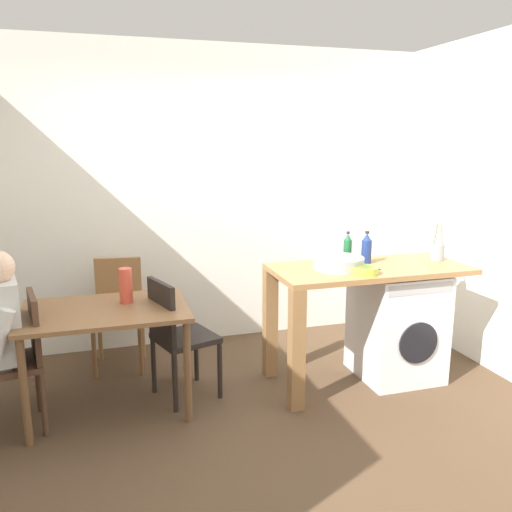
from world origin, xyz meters
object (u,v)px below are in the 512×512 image
at_px(chair_spare_by_wall, 119,306).
at_px(washing_machine, 397,324).
at_px(dining_table, 106,322).
at_px(chair_opposite, 176,332).
at_px(bottle_squat_brown, 367,249).
at_px(utensil_crock, 437,251).
at_px(vase, 126,286).
at_px(bottle_tall_green, 348,248).
at_px(chair_person_seat, 19,355).
at_px(mixing_bowl, 364,270).

bearing_deg(chair_spare_by_wall, washing_machine, 165.24).
distance_m(dining_table, chair_opposite, 0.50).
xyz_separation_m(bottle_squat_brown, utensil_crock, (0.60, -0.06, -0.05)).
distance_m(bottle_squat_brown, vase, 1.84).
bearing_deg(vase, chair_spare_by_wall, 93.42).
height_order(dining_table, bottle_tall_green, bottle_tall_green).
distance_m(chair_opposite, washing_machine, 1.74).
xyz_separation_m(dining_table, utensil_crock, (2.58, -0.04, 0.35)).
height_order(chair_opposite, vase, vase).
bearing_deg(chair_opposite, washing_machine, 68.19).
relative_size(chair_person_seat, washing_machine, 1.05).
distance_m(chair_spare_by_wall, utensil_crock, 2.65).
relative_size(chair_spare_by_wall, mixing_bowl, 4.57).
height_order(chair_person_seat, mixing_bowl, mixing_bowl).
distance_m(dining_table, washing_machine, 2.23).
bearing_deg(washing_machine, chair_person_seat, 179.94).
distance_m(chair_person_seat, washing_machine, 2.76).
xyz_separation_m(dining_table, mixing_bowl, (1.80, -0.29, 0.31)).
bearing_deg(vase, bottle_tall_green, 0.11).
bearing_deg(dining_table, chair_spare_by_wall, 81.93).
distance_m(chair_person_seat, mixing_bowl, 2.40).
height_order(chair_opposite, bottle_tall_green, bottle_tall_green).
bearing_deg(chair_opposite, mixing_bowl, 58.64).
distance_m(washing_machine, bottle_squat_brown, 0.66).
height_order(dining_table, chair_person_seat, chair_person_seat).
distance_m(washing_machine, mixing_bowl, 0.70).
bearing_deg(bottle_squat_brown, mixing_bowl, -120.36).
relative_size(chair_spare_by_wall, washing_machine, 1.05).
bearing_deg(bottle_tall_green, chair_opposite, -176.83).
xyz_separation_m(washing_machine, utensil_crock, (0.37, 0.05, 0.56)).
xyz_separation_m(chair_person_seat, vase, (0.70, 0.19, 0.36)).
xyz_separation_m(chair_person_seat, bottle_tall_green, (2.40, 0.19, 0.52)).
bearing_deg(mixing_bowl, bottle_squat_brown, 59.64).
bearing_deg(vase, dining_table, -146.31).
distance_m(chair_spare_by_wall, mixing_bowl, 2.04).
height_order(chair_spare_by_wall, bottle_squat_brown, bottle_squat_brown).
xyz_separation_m(washing_machine, mixing_bowl, (-0.42, -0.20, 0.52)).
bearing_deg(dining_table, chair_person_seat, -171.06).
xyz_separation_m(chair_spare_by_wall, washing_machine, (2.11, -0.86, -0.08)).
bearing_deg(mixing_bowl, bottle_tall_green, 81.44).
relative_size(chair_person_seat, chair_opposite, 1.00).
bearing_deg(utensil_crock, washing_machine, -171.90).
bearing_deg(bottle_tall_green, washing_machine, -28.21).
distance_m(utensil_crock, vase, 2.44).
distance_m(washing_machine, utensil_crock, 0.67).
distance_m(chair_person_seat, chair_opposite, 1.03).
distance_m(bottle_tall_green, utensil_crock, 0.74).
xyz_separation_m(chair_opposite, bottle_squat_brown, (1.50, -0.01, 0.53)).
distance_m(bottle_squat_brown, utensil_crock, 0.61).
bearing_deg(bottle_tall_green, mixing_bowl, -98.56).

